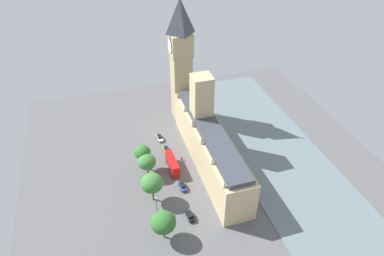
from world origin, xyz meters
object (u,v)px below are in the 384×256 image
Objects in this scene: clock_tower at (181,60)px; pedestrian_near_tower at (182,159)px; plane_tree_corner at (152,183)px; plane_tree_kerbside at (147,162)px; double_decker_bus_leading at (172,163)px; street_lamp_slot_10 at (156,202)px; plane_tree_by_river_gate at (143,152)px; plane_tree_trailing at (163,222)px; car_white_opposite_hall at (160,138)px; car_yellow_cab_far_end at (166,150)px; car_blue_midblock at (183,186)px; parliament_building at (209,142)px; car_black_under_trees at (190,216)px.

clock_tower reaches higher than pedestrian_near_tower.
plane_tree_kerbside is at bearing -92.68° from plane_tree_corner.
street_lamp_slot_10 reaches higher than double_decker_bus_leading.
street_lamp_slot_10 is (-0.26, 20.14, -3.17)m from plane_tree_by_river_gate.
street_lamp_slot_10 is (9.25, 16.94, 1.63)m from double_decker_bus_leading.
clock_tower is 38.81m from pedestrian_near_tower.
car_white_opposite_hall is at bearing -100.88° from plane_tree_trailing.
plane_tree_by_river_gate is (8.86, 14.66, 6.55)m from car_white_opposite_hall.
car_yellow_cab_far_end is 0.73× the size of street_lamp_slot_10.
car_blue_midblock is 14.64m from plane_tree_kerbside.
plane_tree_by_river_gate is at bearing 52.49° from clock_tower.
plane_tree_by_river_gate reaches higher than car_white_opposite_hall.
double_decker_bus_leading is at bearing 161.41° from plane_tree_by_river_gate.
car_yellow_cab_far_end is 9.94m from double_decker_bus_leading.
street_lamp_slot_10 is (8.60, 34.80, 3.38)m from car_white_opposite_hall.
plane_tree_kerbside is at bearing 56.53° from clock_tower.
clock_tower is at bearing -113.98° from street_lamp_slot_10.
pedestrian_near_tower is 33.84m from plane_tree_trailing.
double_decker_bus_leading is 15.96m from plane_tree_corner.
car_blue_midblock is at bearing 88.26° from car_white_opposite_hall.
clock_tower is at bearing -88.23° from parliament_building.
pedestrian_near_tower is 24.82m from street_lamp_slot_10.
pedestrian_near_tower is at bearing 121.45° from car_yellow_cab_far_end.
plane_tree_trailing reaches higher than pedestrian_near_tower.
pedestrian_near_tower is 21.77m from plane_tree_corner.
street_lamp_slot_10 is (9.42, 26.73, 3.38)m from car_yellow_cab_far_end.
plane_tree_corner is at bearing 50.60° from double_decker_bus_leading.
car_yellow_cab_far_end is (12.25, 21.98, -25.22)m from clock_tower.
clock_tower is at bearing -121.63° from car_yellow_cab_far_end.
clock_tower reaches higher than car_yellow_cab_far_end.
parliament_building is at bearing -145.06° from car_blue_midblock.
car_white_opposite_hall is 1.09× the size of car_black_under_trees.
double_decker_bus_leading is 19.37m from street_lamp_slot_10.
clock_tower is 50.12m from car_blue_midblock.
car_blue_midblock is at bearing -98.93° from car_black_under_trees.
parliament_building is 14.71m from double_decker_bus_leading.
car_blue_midblock is 0.46× the size of plane_tree_trailing.
car_yellow_cab_far_end is at bearing -94.41° from car_black_under_trees.
plane_tree_trailing is (13.68, 30.40, 5.78)m from pedestrian_near_tower.
plane_tree_trailing is (0.46, 26.58, 0.57)m from plane_tree_kerbside.
street_lamp_slot_10 is (13.67, 20.42, 3.50)m from pedestrian_near_tower.
car_yellow_cab_far_end is at bearing -92.50° from double_decker_bus_leading.
double_decker_bus_leading is (0.17, 9.79, 1.75)m from car_yellow_cab_far_end.
plane_tree_corner is 1.08× the size of plane_tree_trailing.
plane_tree_by_river_gate is at bearing -89.52° from plane_tree_trailing.
parliament_building is 17.90m from car_blue_midblock.
car_white_opposite_hall is at bearing 46.76° from clock_tower.
plane_tree_trailing is (9.26, 26.92, 3.92)m from double_decker_bus_leading.
double_decker_bus_leading is at bearing 167.23° from pedestrian_near_tower.
car_black_under_trees is (0.35, 32.32, -0.00)m from car_yellow_cab_far_end.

